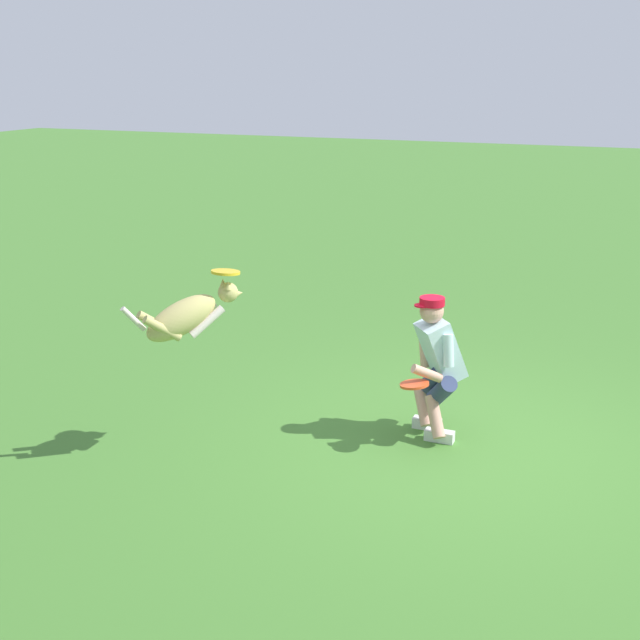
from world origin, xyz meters
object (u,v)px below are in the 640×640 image
(frisbee_held, at_px, (414,384))
(person, at_px, (436,362))
(dog, at_px, (187,316))
(frisbee_flying, at_px, (226,272))

(frisbee_held, bearing_deg, person, -103.08)
(dog, relative_size, frisbee_flying, 3.56)
(dog, xyz_separation_m, frisbee_held, (-1.74, -0.76, -0.62))
(frisbee_flying, distance_m, frisbee_held, 1.85)
(person, distance_m, dog, 2.22)
(frisbee_flying, xyz_separation_m, frisbee_held, (-1.51, -0.51, -0.95))
(frisbee_flying, bearing_deg, dog, 47.90)
(person, xyz_separation_m, frisbee_held, (0.09, 0.38, -0.09))
(frisbee_held, bearing_deg, frisbee_flying, 18.59)
(frisbee_held, bearing_deg, dog, 23.71)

